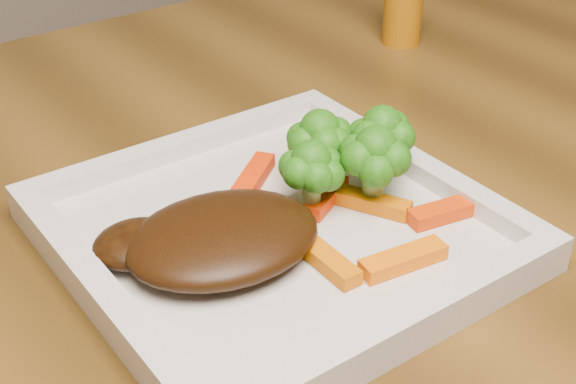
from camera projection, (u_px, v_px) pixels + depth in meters
plate at (276, 235)px, 0.54m from camera, size 0.27×0.27×0.01m
steak at (223, 238)px, 0.50m from camera, size 0.14×0.11×0.03m
broccoli_0 at (320, 140)px, 0.57m from camera, size 0.07×0.07×0.07m
broccoli_1 at (381, 140)px, 0.57m from camera, size 0.06×0.06×0.06m
broccoli_2 at (374, 167)px, 0.55m from camera, size 0.07×0.07×0.06m
broccoli_3 at (311, 173)px, 0.54m from camera, size 0.07×0.07×0.06m
carrot_0 at (403, 259)px, 0.50m from camera, size 0.06×0.02×0.01m
carrot_1 at (447, 211)px, 0.54m from camera, size 0.06×0.03×0.01m
carrot_2 at (327, 260)px, 0.50m from camera, size 0.01×0.05×0.01m
carrot_3 at (347, 146)px, 0.62m from camera, size 0.05×0.02×0.01m
carrot_4 at (254, 176)px, 0.58m from camera, size 0.05×0.05×0.01m
carrot_5 at (373, 203)px, 0.55m from camera, size 0.04×0.05×0.01m
carrot_6 at (326, 197)px, 0.56m from camera, size 0.05×0.03×0.01m
spice_shaker at (404, 0)px, 0.82m from camera, size 0.04×0.04×0.09m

